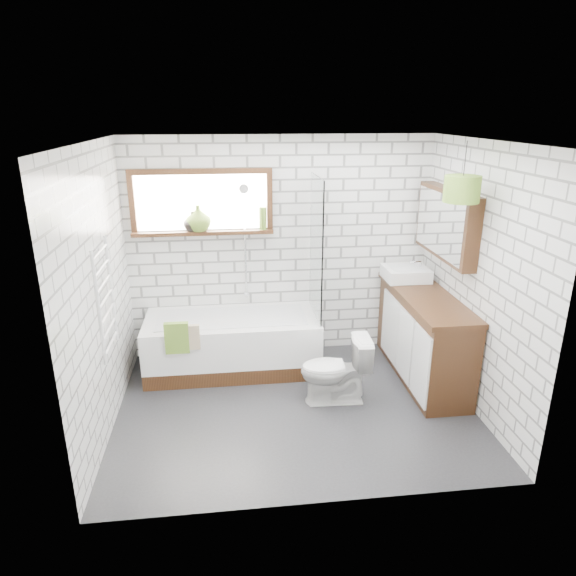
{
  "coord_description": "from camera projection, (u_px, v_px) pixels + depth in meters",
  "views": [
    {
      "loc": [
        -0.59,
        -4.3,
        2.75
      ],
      "look_at": [
        -0.04,
        0.25,
        1.15
      ],
      "focal_mm": 32.0,
      "sensor_mm": 36.0,
      "label": 1
    }
  ],
  "objects": [
    {
      "name": "floor",
      "position": [
        295.0,
        407.0,
        5.01
      ],
      "size": [
        3.4,
        2.6,
        0.01
      ],
      "primitive_type": "cube",
      "color": "#232326",
      "rests_on": "ground"
    },
    {
      "name": "ceiling",
      "position": [
        297.0,
        141.0,
        4.18
      ],
      "size": [
        3.4,
        2.6,
        0.01
      ],
      "primitive_type": "cube",
      "color": "white",
      "rests_on": "ground"
    },
    {
      "name": "wall_back",
      "position": [
        280.0,
        249.0,
        5.81
      ],
      "size": [
        3.4,
        0.01,
        2.5
      ],
      "primitive_type": "cube",
      "color": "white",
      "rests_on": "ground"
    },
    {
      "name": "wall_front",
      "position": [
        323.0,
        350.0,
        3.37
      ],
      "size": [
        3.4,
        0.01,
        2.5
      ],
      "primitive_type": "cube",
      "color": "white",
      "rests_on": "ground"
    },
    {
      "name": "wall_left",
      "position": [
        99.0,
        294.0,
        4.4
      ],
      "size": [
        0.01,
        2.6,
        2.5
      ],
      "primitive_type": "cube",
      "color": "white",
      "rests_on": "ground"
    },
    {
      "name": "wall_right",
      "position": [
        477.0,
        279.0,
        4.79
      ],
      "size": [
        0.01,
        2.6,
        2.5
      ],
      "primitive_type": "cube",
      "color": "white",
      "rests_on": "ground"
    },
    {
      "name": "window",
      "position": [
        202.0,
        203.0,
        5.49
      ],
      "size": [
        1.52,
        0.16,
        0.68
      ],
      "primitive_type": "cube",
      "color": "black",
      "rests_on": "wall_back"
    },
    {
      "name": "towel_radiator",
      "position": [
        105.0,
        299.0,
        4.42
      ],
      "size": [
        0.06,
        0.52,
        1.0
      ],
      "primitive_type": "cube",
      "color": "white",
      "rests_on": "wall_left"
    },
    {
      "name": "mirror_cabinet",
      "position": [
        446.0,
        224.0,
        5.21
      ],
      "size": [
        0.16,
        1.2,
        0.7
      ],
      "primitive_type": "cube",
      "color": "black",
      "rests_on": "wall_right"
    },
    {
      "name": "shower_riser",
      "position": [
        245.0,
        242.0,
        5.69
      ],
      "size": [
        0.02,
        0.02,
        1.3
      ],
      "primitive_type": "cylinder",
      "color": "silver",
      "rests_on": "wall_back"
    },
    {
      "name": "bathtub",
      "position": [
        233.0,
        343.0,
        5.67
      ],
      "size": [
        1.88,
        0.83,
        0.61
      ],
      "primitive_type": "cube",
      "color": "white",
      "rests_on": "floor"
    },
    {
      "name": "shower_screen",
      "position": [
        316.0,
        248.0,
        5.43
      ],
      "size": [
        0.02,
        0.72,
        1.5
      ],
      "primitive_type": "cube",
      "color": "white",
      "rests_on": "bathtub"
    },
    {
      "name": "towel_green",
      "position": [
        177.0,
        338.0,
        5.12
      ],
      "size": [
        0.24,
        0.07,
        0.33
      ],
      "primitive_type": "cube",
      "color": "#5A8126",
      "rests_on": "bathtub"
    },
    {
      "name": "towel_beige",
      "position": [
        190.0,
        337.0,
        5.14
      ],
      "size": [
        0.2,
        0.05,
        0.26
      ],
      "primitive_type": "cube",
      "color": "tan",
      "rests_on": "bathtub"
    },
    {
      "name": "vanity",
      "position": [
        423.0,
        336.0,
        5.45
      ],
      "size": [
        0.53,
        1.65,
        0.94
      ],
      "primitive_type": "cube",
      "color": "black",
      "rests_on": "floor"
    },
    {
      "name": "basin",
      "position": [
        406.0,
        273.0,
        5.73
      ],
      "size": [
        0.48,
        0.42,
        0.14
      ],
      "primitive_type": "cube",
      "color": "white",
      "rests_on": "vanity"
    },
    {
      "name": "tap",
      "position": [
        420.0,
        268.0,
        5.73
      ],
      "size": [
        0.04,
        0.04,
        0.15
      ],
      "primitive_type": "cylinder",
      "rotation": [
        0.0,
        0.0,
        0.39
      ],
      "color": "silver",
      "rests_on": "vanity"
    },
    {
      "name": "toilet",
      "position": [
        335.0,
        370.0,
        5.0
      ],
      "size": [
        0.41,
        0.69,
        0.68
      ],
      "primitive_type": "imported",
      "rotation": [
        0.0,
        0.0,
        -1.61
      ],
      "color": "white",
      "rests_on": "floor"
    },
    {
      "name": "vase_olive",
      "position": [
        198.0,
        220.0,
        5.52
      ],
      "size": [
        0.35,
        0.35,
        0.28
      ],
      "primitive_type": "imported",
      "rotation": [
        0.0,
        0.0,
        -0.39
      ],
      "color": "olive",
      "rests_on": "window"
    },
    {
      "name": "vase_dark",
      "position": [
        193.0,
        223.0,
        5.52
      ],
      "size": [
        0.26,
        0.26,
        0.21
      ],
      "primitive_type": "imported",
      "rotation": [
        0.0,
        0.0,
        0.33
      ],
      "color": "black",
      "rests_on": "window"
    },
    {
      "name": "bottle",
      "position": [
        263.0,
        220.0,
        5.61
      ],
      "size": [
        0.1,
        0.1,
        0.24
      ],
      "primitive_type": "cylinder",
      "rotation": [
        0.0,
        0.0,
        0.34
      ],
      "color": "olive",
      "rests_on": "window"
    },
    {
      "name": "pendant",
      "position": [
        462.0,
        189.0,
        4.4
      ],
      "size": [
        0.31,
        0.31,
        0.23
      ],
      "primitive_type": "cylinder",
      "color": "#5A8126",
      "rests_on": "ceiling"
    }
  ]
}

